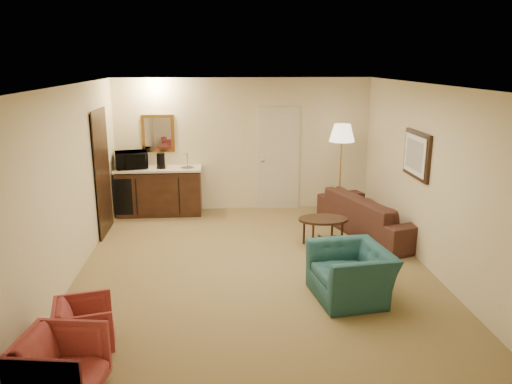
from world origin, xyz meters
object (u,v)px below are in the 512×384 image
(sofa, at_px, (373,208))
(coffee_maker, at_px, (161,161))
(teal_armchair, at_px, (351,265))
(rose_chair_far, at_px, (60,365))
(coffee_table, at_px, (323,232))
(waste_bin, at_px, (193,207))
(microwave, at_px, (131,158))
(rose_chair_near, at_px, (84,323))
(wetbar_cabinet, at_px, (159,191))
(floor_lamp, at_px, (340,170))

(sofa, bearing_deg, coffee_maker, 51.28)
(teal_armchair, bearing_deg, rose_chair_far, -68.60)
(coffee_table, xyz_separation_m, waste_bin, (-2.17, 1.86, -0.09))
(rose_chair_far, distance_m, coffee_table, 4.73)
(coffee_table, distance_m, coffee_maker, 3.45)
(microwave, distance_m, coffee_maker, 0.57)
(rose_chair_near, height_order, waste_bin, rose_chair_near)
(rose_chair_near, relative_size, waste_bin, 2.05)
(waste_bin, bearing_deg, rose_chair_near, -100.95)
(coffee_table, bearing_deg, teal_armchair, -90.85)
(microwave, height_order, coffee_maker, microwave)
(wetbar_cabinet, relative_size, rose_chair_far, 2.37)
(rose_chair_far, height_order, waste_bin, rose_chair_far)
(wetbar_cabinet, distance_m, floor_lamp, 3.51)
(coffee_table, distance_m, waste_bin, 2.86)
(waste_bin, distance_m, microwave, 1.51)
(rose_chair_near, xyz_separation_m, microwave, (-0.25, 4.74, 0.82))
(wetbar_cabinet, distance_m, rose_chair_far, 5.53)
(floor_lamp, bearing_deg, teal_armchair, -101.07)
(waste_bin, bearing_deg, floor_lamp, -5.75)
(rose_chair_near, xyz_separation_m, coffee_table, (3.07, 2.79, -0.06))
(rose_chair_far, distance_m, waste_bin, 5.53)
(wetbar_cabinet, height_order, sofa, wetbar_cabinet)
(sofa, bearing_deg, wetbar_cabinet, 51.13)
(sofa, bearing_deg, teal_armchair, 138.45)
(wetbar_cabinet, relative_size, coffee_maker, 5.58)
(teal_armchair, bearing_deg, rose_chair_near, -81.16)
(rose_chair_far, xyz_separation_m, floor_lamp, (3.71, 5.17, 0.55))
(microwave, bearing_deg, teal_armchair, -63.20)
(coffee_table, bearing_deg, rose_chair_near, -137.71)
(coffee_table, height_order, coffee_maker, coffee_maker)
(coffee_maker, bearing_deg, sofa, -25.64)
(microwave, bearing_deg, waste_bin, -18.55)
(rose_chair_far, bearing_deg, floor_lamp, -27.35)
(coffee_table, height_order, microwave, microwave)
(rose_chair_near, relative_size, microwave, 1.00)
(sofa, distance_m, microwave, 4.58)
(sofa, relative_size, rose_chair_far, 3.34)
(teal_armchair, height_order, waste_bin, teal_armchair)
(wetbar_cabinet, bearing_deg, floor_lamp, -5.82)
(wetbar_cabinet, height_order, rose_chair_far, wetbar_cabinet)
(rose_chair_far, distance_m, floor_lamp, 6.39)
(coffee_maker, bearing_deg, wetbar_cabinet, 145.38)
(rose_chair_far, relative_size, coffee_table, 0.86)
(sofa, relative_size, coffee_table, 2.88)
(sofa, xyz_separation_m, rose_chair_near, (-4.05, -3.30, -0.16))
(waste_bin, xyz_separation_m, microwave, (-1.15, 0.09, 0.98))
(sofa, distance_m, coffee_table, 1.12)
(sofa, xyz_separation_m, waste_bin, (-3.15, 1.35, -0.31))
(microwave, bearing_deg, coffee_maker, -19.46)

